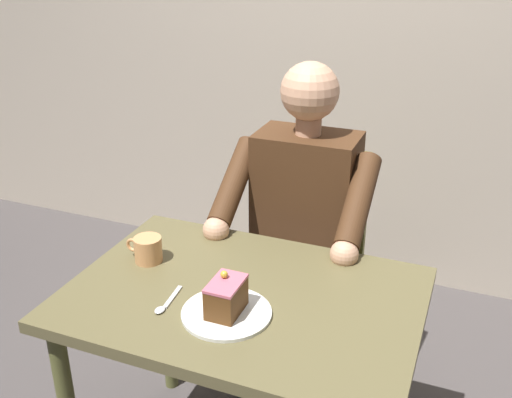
# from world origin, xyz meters

# --- Properties ---
(dining_table) EXTENTS (0.99, 0.69, 0.71)m
(dining_table) POSITION_xyz_m (0.00, 0.00, 0.62)
(dining_table) COLOR brown
(dining_table) RESTS_ON ground
(chair) EXTENTS (0.42, 0.42, 0.89)m
(chair) POSITION_xyz_m (0.00, -0.68, 0.49)
(chair) COLOR olive
(chair) RESTS_ON ground
(seated_person) EXTENTS (0.53, 0.58, 1.26)m
(seated_person) POSITION_xyz_m (-0.00, -0.51, 0.65)
(seated_person) COLOR #4A2C18
(seated_person) RESTS_ON ground
(dessert_plate) EXTENTS (0.24, 0.24, 0.01)m
(dessert_plate) POSITION_xyz_m (0.00, 0.11, 0.72)
(dessert_plate) COLOR white
(dessert_plate) RESTS_ON dining_table
(cake_slice) EXTENTS (0.08, 0.12, 0.11)m
(cake_slice) POSITION_xyz_m (0.00, 0.11, 0.77)
(cake_slice) COLOR #5A3517
(cake_slice) RESTS_ON dessert_plate
(coffee_cup) EXTENTS (0.12, 0.09, 0.08)m
(coffee_cup) POSITION_xyz_m (0.34, -0.06, 0.76)
(coffee_cup) COLOR tan
(coffee_cup) RESTS_ON dining_table
(dessert_spoon) EXTENTS (0.03, 0.14, 0.01)m
(dessert_spoon) POSITION_xyz_m (0.17, 0.13, 0.72)
(dessert_spoon) COLOR silver
(dessert_spoon) RESTS_ON dining_table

